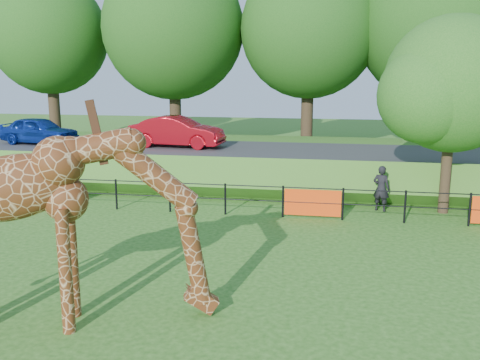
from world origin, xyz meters
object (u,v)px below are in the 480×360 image
(visitor, at_px, (381,188))
(tree_east, at_px, (455,90))
(car_red, at_px, (177,132))
(giraffe, at_px, (75,229))
(car_blue, at_px, (39,130))

(visitor, height_order, tree_east, tree_east)
(car_red, relative_size, visitor, 2.62)
(car_red, bearing_deg, tree_east, -106.76)
(car_red, xyz_separation_m, visitor, (8.83, -4.58, -1.31))
(giraffe, xyz_separation_m, visitor, (6.54, 9.87, -1.14))
(car_blue, bearing_deg, tree_east, -94.32)
(car_blue, relative_size, car_red, 0.89)
(tree_east, bearing_deg, visitor, -175.16)
(giraffe, bearing_deg, tree_east, 30.57)
(giraffe, height_order, visitor, giraffe)
(visitor, xyz_separation_m, tree_east, (2.26, 0.19, 3.46))
(car_blue, distance_m, car_red, 6.82)
(giraffe, height_order, tree_east, tree_east)
(visitor, relative_size, tree_east, 0.24)
(car_red, bearing_deg, visitor, -112.58)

